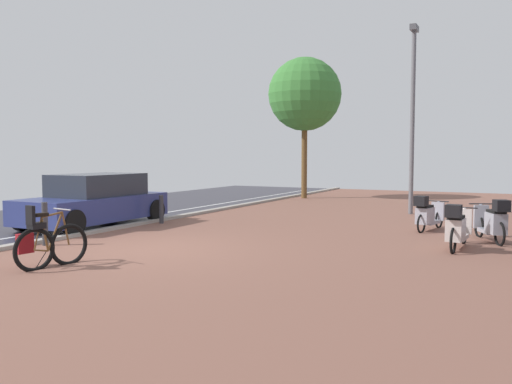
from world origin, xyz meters
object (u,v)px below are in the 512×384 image
at_px(lamp_post, 413,111).
at_px(bollard_near, 45,224).
at_px(bicycle_foreground, 48,244).
at_px(parked_car_near, 95,201).
at_px(scooter_near, 457,228).
at_px(street_tree, 305,95).
at_px(bollard_far, 161,209).
at_px(scooter_mid, 493,222).
at_px(scooter_far, 427,214).

distance_m(lamp_post, bollard_near, 11.40).
relative_size(bicycle_foreground, parked_car_near, 0.33).
xyz_separation_m(parked_car_near, lamp_post, (7.02, 6.64, 2.64)).
xyz_separation_m(scooter_near, street_tree, (-7.39, 10.34, 4.06)).
distance_m(scooter_near, parked_car_near, 9.08).
bearing_deg(bollard_far, lamp_post, 43.88).
distance_m(scooter_near, scooter_mid, 1.41).
relative_size(scooter_mid, bollard_near, 1.75).
height_order(scooter_mid, lamp_post, lamp_post).
relative_size(scooter_near, lamp_post, 0.31).
bearing_deg(street_tree, scooter_mid, -48.64).
height_order(bicycle_foreground, scooter_far, bicycle_foreground).
xyz_separation_m(scooter_mid, scooter_far, (-1.54, 1.16, -0.03)).
xyz_separation_m(scooter_near, bollard_far, (-7.74, 0.60, -0.05)).
height_order(scooter_mid, scooter_far, scooter_mid).
distance_m(scooter_near, bollard_near, 8.44).
bearing_deg(scooter_far, parked_car_near, -159.68).
bearing_deg(bollard_far, scooter_mid, 4.67).
distance_m(scooter_near, lamp_post, 7.02).
bearing_deg(scooter_far, scooter_mid, -37.05).
distance_m(bicycle_foreground, parked_car_near, 5.29).
height_order(scooter_mid, bollard_near, scooter_mid).
xyz_separation_m(scooter_near, parked_car_near, (-9.06, -0.56, 0.22)).
distance_m(scooter_far, bollard_far, 7.03).
xyz_separation_m(bicycle_foreground, scooter_far, (5.02, 7.29, 0.02)).
relative_size(parked_car_near, bollard_far, 5.26).
height_order(scooter_mid, street_tree, street_tree).
bearing_deg(parked_car_near, scooter_far, 20.32).
distance_m(bicycle_foreground, scooter_near, 7.69).
xyz_separation_m(bicycle_foreground, scooter_mid, (6.56, 6.12, 0.05)).
distance_m(scooter_mid, street_tree, 12.73).
height_order(scooter_near, scooter_far, scooter_near).
height_order(lamp_post, bollard_near, lamp_post).
height_order(parked_car_near, bollard_near, parked_car_near).
bearing_deg(lamp_post, bicycle_foreground, -109.82).
bearing_deg(bollard_near, scooter_near, 23.47).
height_order(scooter_far, bollard_far, scooter_far).
bearing_deg(scooter_near, scooter_far, 111.32).
xyz_separation_m(parked_car_near, street_tree, (1.67, 10.90, 3.84)).
distance_m(bicycle_foreground, scooter_mid, 8.98).
distance_m(parked_car_near, bollard_far, 1.78).
bearing_deg(scooter_mid, street_tree, 131.36).
xyz_separation_m(scooter_near, lamp_post, (-2.04, 6.09, 2.85)).
relative_size(street_tree, bollard_near, 6.72).
distance_m(parked_car_near, street_tree, 11.68).
xyz_separation_m(scooter_far, bollard_near, (-6.78, -5.81, 0.04)).
bearing_deg(bollard_far, bicycle_foreground, -72.04).
bearing_deg(scooter_far, bollard_far, -164.80).
distance_m(scooter_near, street_tree, 13.34).
bearing_deg(parked_car_near, bollard_near, -64.77).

